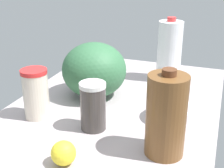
{
  "coord_description": "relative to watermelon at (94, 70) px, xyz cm",
  "views": [
    {
      "loc": [
        97.57,
        36.1,
        55.5
      ],
      "look_at": [
        0.0,
        0.0,
        13.0
      ],
      "focal_mm": 50.0,
      "sensor_mm": 36.0,
      "label": 1
    }
  ],
  "objects": [
    {
      "name": "chocolate_milk_jug",
      "position": [
        30.52,
        34.7,
        1.11
      ],
      "size": [
        11.25,
        11.25,
        25.62
      ],
      "color": "brown",
      "rests_on": "countertop"
    },
    {
      "name": "shaker_bottle",
      "position": [
        24.78,
        10.19,
        -2.82
      ],
      "size": [
        8.5,
        8.5,
        16.1
      ],
      "color": "#3E3836",
      "rests_on": "countertop"
    },
    {
      "name": "tumbler_cup",
      "position": [
        24.06,
        -11.62,
        -2.07
      ],
      "size": [
        9.04,
        9.04,
        17.6
      ],
      "color": "beige",
      "rests_on": "countertop"
    },
    {
      "name": "watermelon",
      "position": [
        0.0,
        0.0,
        0.0
      ],
      "size": [
        25.59,
        25.59,
        21.82
      ],
      "primitive_type": "ellipsoid",
      "color": "#31653F",
      "rests_on": "countertop"
    },
    {
      "name": "lemon_far_back",
      "position": [
        45.2,
        10.28,
        -7.46
      ],
      "size": [
        6.9,
        6.9,
        6.9
      ],
      "primitive_type": "sphere",
      "color": "yellow",
      "rests_on": "countertop"
    },
    {
      "name": "milk_jug",
      "position": [
        -27.84,
        24.57,
        2.61
      ],
      "size": [
        10.79,
        10.79,
        28.61
      ],
      "color": "white",
      "rests_on": "countertop"
    },
    {
      "name": "mixing_bowl",
      "position": [
        9.31,
        32.86,
        -8.41
      ],
      "size": [
        15.77,
        15.77,
        5.01
      ],
      "primitive_type": "cylinder",
      "color": "silver",
      "rests_on": "countertop"
    },
    {
      "name": "countertop",
      "position": [
        9.43,
        11.02,
        -12.41
      ],
      "size": [
        120.0,
        76.0,
        3.0
      ],
      "primitive_type": "cube",
      "color": "#A3989C",
      "rests_on": "ground"
    }
  ]
}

